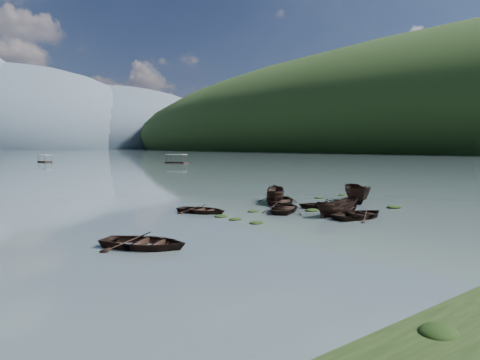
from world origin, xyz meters
TOP-DOWN VIEW (x-y plane):
  - ground_plane at (0.00, 0.00)m, footprint 2400.00×2400.00m
  - right_hill_far at (460.00, 220.00)m, footprint 520.00×1200.00m
  - haze_mtn_c at (140.00, 900.00)m, footprint 520.00×520.00m
  - haze_mtn_d at (320.00, 900.00)m, footprint 520.00×520.00m
  - rowboat_0 at (-13.70, 1.77)m, footprint 5.11×5.36m
  - rowboat_1 at (-0.24, 6.10)m, footprint 5.29×5.05m
  - rowboat_2 at (1.22, 2.27)m, footprint 3.95×1.60m
  - rowboat_3 at (3.26, 5.01)m, footprint 5.32×5.51m
  - rowboat_4 at (1.78, 0.77)m, footprint 4.50×3.30m
  - rowboat_5 at (8.43, 6.02)m, footprint 4.48×4.85m
  - rowboat_6 at (-5.60, 9.35)m, footprint 4.19×4.69m
  - rowboat_7 at (1.96, 9.10)m, footprint 5.89×6.14m
  - rowboat_8 at (2.49, 10.23)m, footprint 3.95×4.04m
  - weed_clump_0 at (-5.19, 3.49)m, footprint 0.97×0.79m
  - weed_clump_1 at (-5.44, 5.42)m, footprint 0.94×0.75m
  - weed_clump_2 at (1.51, 4.96)m, footprint 1.12×0.90m
  - weed_clump_3 at (8.02, 10.13)m, footprint 0.97×0.82m
  - weed_clump_4 at (7.96, 2.10)m, footprint 1.30×1.03m
  - weed_clump_5 at (-5.49, 6.97)m, footprint 1.02×0.83m
  - weed_clump_6 at (-2.25, 7.37)m, footprint 0.94×0.78m
  - weed_clump_7 at (11.60, 10.26)m, footprint 0.95×0.76m
  - pontoon_centre at (9.65, 123.25)m, footprint 3.21×5.93m
  - pontoon_right at (38.19, 92.27)m, footprint 5.49×6.88m

SIDE VIEW (x-z plane):
  - ground_plane at x=0.00m, z-range 0.00..0.00m
  - right_hill_far at x=460.00m, z-range -95.00..95.00m
  - haze_mtn_c at x=140.00m, z-range -130.00..130.00m
  - haze_mtn_d at x=320.00m, z-range -110.00..110.00m
  - rowboat_0 at x=-13.70m, z-range -0.45..0.45m
  - rowboat_1 at x=-0.24m, z-range -0.45..0.45m
  - rowboat_2 at x=1.22m, z-range -0.75..0.75m
  - rowboat_3 at x=3.26m, z-range -0.46..0.46m
  - rowboat_4 at x=1.78m, z-range -0.45..0.45m
  - rowboat_5 at x=8.43m, z-range -0.93..0.93m
  - rowboat_6 at x=-5.60m, z-range -0.40..0.40m
  - rowboat_7 at x=1.96m, z-range -0.52..0.52m
  - rowboat_8 at x=2.49m, z-range -0.79..0.79m
  - weed_clump_0 at x=-5.19m, z-range -0.11..0.11m
  - weed_clump_1 at x=-5.44m, z-range -0.10..0.10m
  - weed_clump_2 at x=1.51m, z-range -0.12..0.12m
  - weed_clump_3 at x=8.02m, z-range -0.11..0.11m
  - weed_clump_4 at x=7.96m, z-range -0.13..0.13m
  - weed_clump_5 at x=-5.49m, z-range -0.11..0.11m
  - weed_clump_6 at x=-2.25m, z-range -0.10..0.10m
  - weed_clump_7 at x=11.60m, z-range -0.10..0.10m
  - pontoon_centre at x=9.65m, z-range -1.08..1.08m
  - pontoon_right at x=38.19m, z-range -1.23..1.23m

